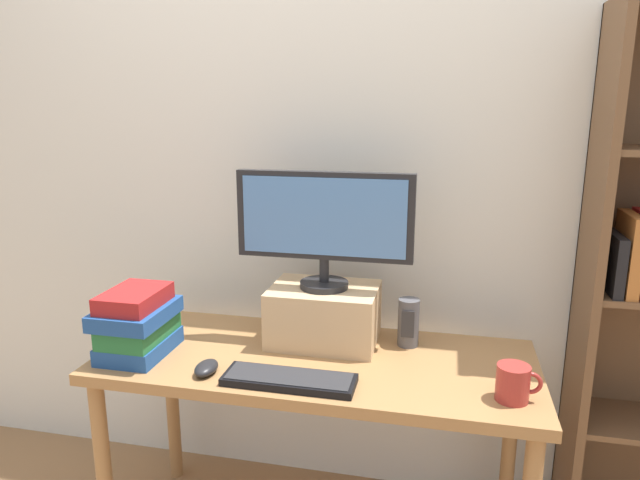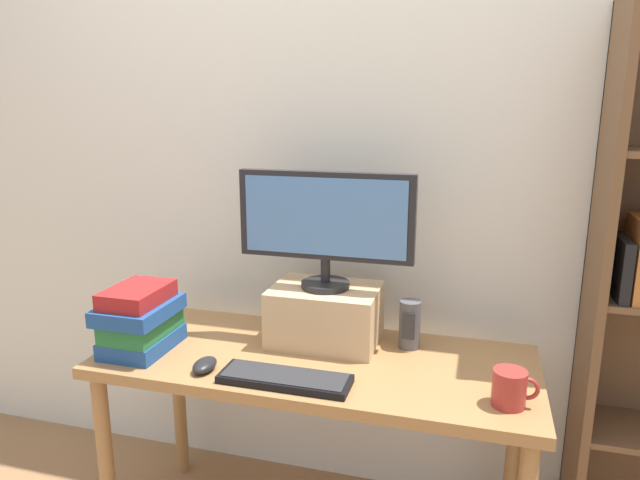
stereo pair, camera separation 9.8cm
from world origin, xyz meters
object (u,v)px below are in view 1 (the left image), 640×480
Objects in this scene: computer_monitor at (325,222)px; keyboard at (289,379)px; computer_mouse at (206,368)px; desk_speaker at (408,322)px; riser_box at (325,315)px; coffee_mug at (514,383)px; book_stack at (137,323)px; desk at (316,380)px.

computer_monitor reaches higher than keyboard.
desk_speaker is (0.58, 0.34, 0.06)m from computer_mouse.
riser_box is 0.32m from computer_monitor.
keyboard is 3.15× the size of coffee_mug.
desk_speaker is at bearing 5.75° from riser_box.
desk_speaker reaches higher than computer_mouse.
desk_speaker is at bearing 30.59° from computer_mouse.
computer_mouse is (-0.30, -0.31, -0.40)m from computer_monitor.
computer_mouse is 0.67m from desk_speaker.
keyboard is at bearing -132.34° from desk_speaker.
coffee_mug is (0.59, -0.28, -0.05)m from riser_box.
coffee_mug is at bearing -25.25° from riser_box.
riser_box is at bearing 22.26° from book_stack.
book_stack is (-0.27, 0.08, 0.09)m from computer_mouse.
desk is 0.22m from riser_box.
desk is at bearing -151.40° from desk_speaker.
computer_monitor is at bearing 83.36° from keyboard.
book_stack is at bearing -157.87° from computer_monitor.
coffee_mug is (0.59, -0.27, -0.37)m from computer_monitor.
riser_box is 0.61× the size of computer_monitor.
coffee_mug is at bearing -14.38° from desk.
riser_box is at bearing 46.44° from computer_mouse.
computer_mouse is (-0.30, -0.31, -0.08)m from riser_box.
keyboard is 0.54m from book_stack.
keyboard is at bearing -9.36° from book_stack.
coffee_mug reaches higher than computer_mouse.
keyboard is at bearing -96.64° from computer_monitor.
computer_monitor is at bearing -90.00° from riser_box.
desk is 0.22m from keyboard.
coffee_mug is 0.43m from desk_speaker.
computer_monitor is 3.60× the size of desk_speaker.
riser_box is at bearing 154.75° from coffee_mug.
book_stack is (-0.57, -0.23, -0.31)m from computer_monitor.
desk is 2.38× the size of computer_monitor.
book_stack is at bearing -162.91° from desk_speaker.
computer_mouse is 0.29m from book_stack.
computer_mouse is (-0.29, -0.19, 0.10)m from desk.
computer_monitor is 5.61× the size of computer_mouse.
computer_mouse is 0.64× the size of desk_speaker.
computer_mouse is 0.85× the size of coffee_mug.
computer_monitor is 0.52m from keyboard.
keyboard is at bearing -176.12° from coffee_mug.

